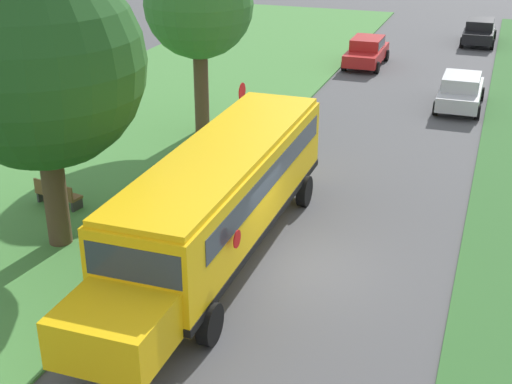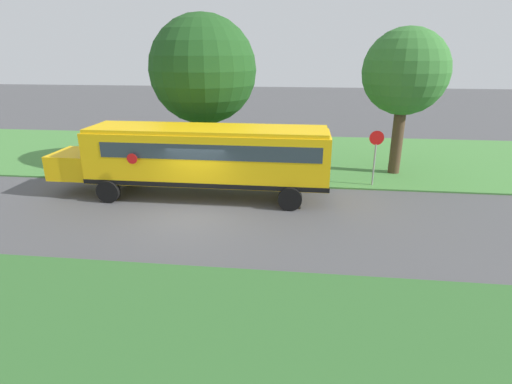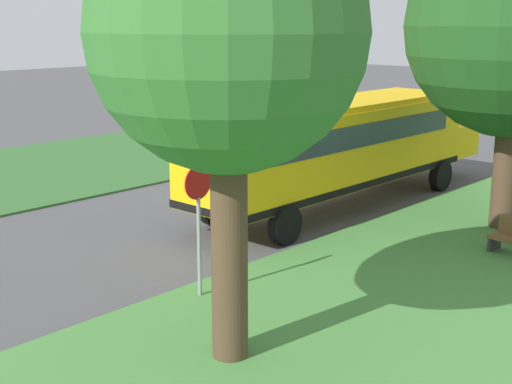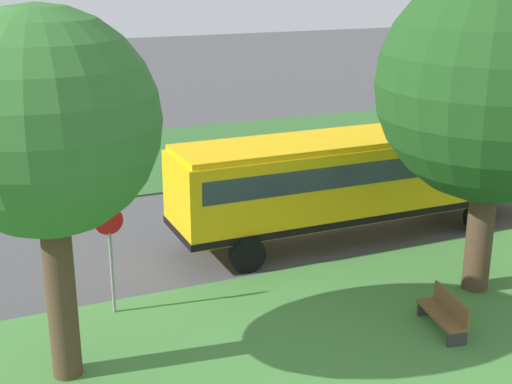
{
  "view_description": "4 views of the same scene",
  "coord_description": "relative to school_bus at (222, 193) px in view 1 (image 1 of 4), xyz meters",
  "views": [
    {
      "loc": [
        4.41,
        -16.35,
        9.79
      ],
      "look_at": [
        -1.65,
        0.96,
        1.61
      ],
      "focal_mm": 50.0,
      "sensor_mm": 36.0,
      "label": 1
    },
    {
      "loc": [
        14.43,
        4.32,
        6.29
      ],
      "look_at": [
        0.35,
        2.67,
        1.24
      ],
      "focal_mm": 28.0,
      "sensor_mm": 36.0,
      "label": 2
    },
    {
      "loc": [
        -14.52,
        16.94,
        5.46
      ],
      "look_at": [
        -2.6,
        3.97,
        1.2
      ],
      "focal_mm": 50.0,
      "sensor_mm": 36.0,
      "label": 3
    },
    {
      "loc": [
        -20.03,
        10.8,
        8.05
      ],
      "look_at": [
        -0.33,
        2.26,
        1.12
      ],
      "focal_mm": 50.0,
      "sensor_mm": 36.0,
      "label": 4
    }
  ],
  "objects": [
    {
      "name": "car_black_furthest",
      "position": [
        5.09,
        30.87,
        -1.05
      ],
      "size": [
        2.02,
        4.4,
        1.56
      ],
      "color": "black",
      "rests_on": "ground"
    },
    {
      "name": "oak_tree_beside_bus",
      "position": [
        -4.81,
        -1.13,
        3.39
      ],
      "size": [
        5.63,
        5.63,
        8.13
      ],
      "color": "#4C3826",
      "rests_on": "ground"
    },
    {
      "name": "stop_sign",
      "position": [
        -2.31,
        7.85,
        -0.19
      ],
      "size": [
        0.08,
        0.68,
        2.74
      ],
      "color": "gray",
      "rests_on": "ground"
    },
    {
      "name": "oak_tree_roadside_mid",
      "position": [
        -4.56,
        9.46,
        3.27
      ],
      "size": [
        4.25,
        4.25,
        7.41
      ],
      "color": "#4C3826",
      "rests_on": "ground"
    },
    {
      "name": "ground_plane",
      "position": [
        2.29,
        0.05,
        -1.92
      ],
      "size": [
        120.0,
        120.0,
        0.0
      ],
      "primitive_type": "plane",
      "color": "#4C4C4F"
    },
    {
      "name": "school_bus",
      "position": [
        0.0,
        0.0,
        0.0
      ],
      "size": [
        2.84,
        12.42,
        3.16
      ],
      "color": "yellow",
      "rests_on": "ground"
    },
    {
      "name": "car_silver_nearest",
      "position": [
        5.09,
        16.48,
        -1.05
      ],
      "size": [
        2.02,
        4.4,
        1.56
      ],
      "color": "#B7B7BC",
      "rests_on": "ground"
    },
    {
      "name": "car_red_middle",
      "position": [
        -0.51,
        22.95,
        -1.05
      ],
      "size": [
        2.02,
        4.4,
        1.56
      ],
      "color": "#B21E1E",
      "rests_on": "ground"
    },
    {
      "name": "park_bench",
      "position": [
        -6.14,
        1.16,
        -1.45
      ],
      "size": [
        1.66,
        0.78,
        0.92
      ],
      "color": "brown",
      "rests_on": "ground"
    }
  ]
}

